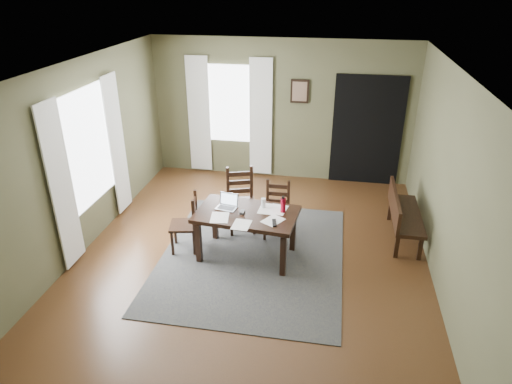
% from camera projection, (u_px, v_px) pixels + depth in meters
% --- Properties ---
extents(ground, '(5.00, 6.00, 0.01)m').
position_uv_depth(ground, '(252.00, 256.00, 6.68)').
color(ground, '#492C16').
extents(room_shell, '(5.02, 6.02, 2.71)m').
position_uv_depth(room_shell, '(252.00, 139.00, 5.89)').
color(room_shell, brown).
rests_on(room_shell, ground).
extents(rug, '(2.60, 3.20, 0.01)m').
position_uv_depth(rug, '(252.00, 256.00, 6.67)').
color(rug, '#383838').
rests_on(rug, ground).
extents(dining_table, '(1.48, 0.98, 0.70)m').
position_uv_depth(dining_table, '(247.00, 218.00, 6.42)').
color(dining_table, black).
rests_on(dining_table, rug).
extents(chair_end, '(0.46, 0.46, 0.89)m').
position_uv_depth(chair_end, '(187.00, 224.00, 6.65)').
color(chair_end, black).
rests_on(chair_end, rug).
extents(chair_back_left, '(0.56, 0.56, 1.01)m').
position_uv_depth(chair_back_left, '(241.00, 201.00, 7.20)').
color(chair_back_left, black).
rests_on(chair_back_left, rug).
extents(chair_back_right, '(0.39, 0.39, 0.88)m').
position_uv_depth(chair_back_right, '(277.00, 210.00, 7.05)').
color(chair_back_right, black).
rests_on(chair_back_right, rug).
extents(bench, '(0.43, 1.34, 0.76)m').
position_uv_depth(bench, '(402.00, 212.00, 6.96)').
color(bench, black).
rests_on(bench, ground).
extents(laptop, '(0.32, 0.27, 0.19)m').
position_uv_depth(laptop, '(228.00, 204.00, 6.51)').
color(laptop, '#B7B7BC').
rests_on(laptop, dining_table).
extents(computer_mouse, '(0.06, 0.10, 0.03)m').
position_uv_depth(computer_mouse, '(242.00, 212.00, 6.36)').
color(computer_mouse, '#3F3F42').
rests_on(computer_mouse, dining_table).
extents(tv_remote, '(0.09, 0.20, 0.02)m').
position_uv_depth(tv_remote, '(274.00, 223.00, 6.10)').
color(tv_remote, black).
rests_on(tv_remote, dining_table).
extents(drinking_glass, '(0.08, 0.08, 0.14)m').
position_uv_depth(drinking_glass, '(263.00, 203.00, 6.49)').
color(drinking_glass, silver).
rests_on(drinking_glass, dining_table).
extents(water_bottle, '(0.09, 0.09, 0.25)m').
position_uv_depth(water_bottle, '(283.00, 205.00, 6.34)').
color(water_bottle, '#B00D27').
rests_on(water_bottle, dining_table).
extents(paper_a, '(0.28, 0.35, 0.00)m').
position_uv_depth(paper_a, '(220.00, 217.00, 6.25)').
color(paper_a, white).
rests_on(paper_a, dining_table).
extents(paper_b, '(0.34, 0.37, 0.00)m').
position_uv_depth(paper_b, '(273.00, 220.00, 6.17)').
color(paper_b, white).
rests_on(paper_b, dining_table).
extents(paper_c, '(0.28, 0.35, 0.00)m').
position_uv_depth(paper_c, '(268.00, 209.00, 6.47)').
color(paper_c, white).
rests_on(paper_c, dining_table).
extents(paper_d, '(0.29, 0.35, 0.00)m').
position_uv_depth(paper_d, '(278.00, 209.00, 6.46)').
color(paper_d, white).
rests_on(paper_d, dining_table).
extents(paper_e, '(0.25, 0.31, 0.00)m').
position_uv_depth(paper_e, '(241.00, 225.00, 6.07)').
color(paper_e, white).
rests_on(paper_e, dining_table).
extents(window_left, '(0.01, 1.30, 1.70)m').
position_uv_depth(window_left, '(88.00, 148.00, 6.62)').
color(window_left, white).
rests_on(window_left, ground).
extents(window_back, '(1.00, 0.01, 1.50)m').
position_uv_depth(window_back, '(230.00, 104.00, 8.84)').
color(window_back, white).
rests_on(window_back, ground).
extents(curtain_left_near, '(0.03, 0.48, 2.30)m').
position_uv_depth(curtain_left_near, '(61.00, 187.00, 5.99)').
color(curtain_left_near, silver).
rests_on(curtain_left_near, ground).
extents(curtain_left_far, '(0.03, 0.48, 2.30)m').
position_uv_depth(curtain_left_far, '(117.00, 145.00, 7.45)').
color(curtain_left_far, silver).
rests_on(curtain_left_far, ground).
extents(curtain_back_left, '(0.44, 0.03, 2.30)m').
position_uv_depth(curtain_back_left, '(199.00, 115.00, 9.02)').
color(curtain_back_left, silver).
rests_on(curtain_back_left, ground).
extents(curtain_back_right, '(0.44, 0.03, 2.30)m').
position_uv_depth(curtain_back_right, '(261.00, 118.00, 8.82)').
color(curtain_back_right, silver).
rests_on(curtain_back_right, ground).
extents(framed_picture, '(0.34, 0.03, 0.44)m').
position_uv_depth(framed_picture, '(300.00, 91.00, 8.49)').
color(framed_picture, black).
rests_on(framed_picture, ground).
extents(doorway_back, '(1.30, 0.03, 2.10)m').
position_uv_depth(doorway_back, '(367.00, 131.00, 8.59)').
color(doorway_back, black).
rests_on(doorway_back, ground).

